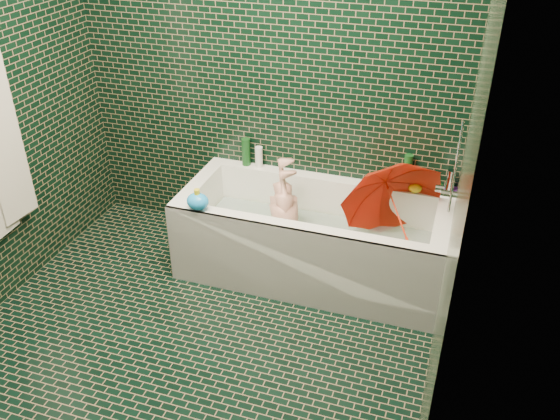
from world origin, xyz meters
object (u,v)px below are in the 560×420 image
(rubber_duck, at_px, (416,187))
(bathtub, at_px, (311,246))
(umbrella, at_px, (397,213))
(bath_toy, at_px, (198,201))
(child, at_px, (288,229))

(rubber_duck, bearing_deg, bathtub, -175.15)
(umbrella, relative_size, bath_toy, 3.66)
(child, relative_size, umbrella, 1.47)
(umbrella, bearing_deg, bath_toy, 176.59)
(bathtub, xyz_separation_m, umbrella, (0.52, 0.05, 0.33))
(child, xyz_separation_m, umbrella, (0.68, 0.05, 0.23))
(bathtub, height_order, bath_toy, bath_toy)
(child, bearing_deg, rubber_duck, 95.43)
(bathtub, bearing_deg, child, -178.05)
(child, distance_m, umbrella, 0.72)
(umbrella, height_order, bath_toy, umbrella)
(rubber_duck, bearing_deg, bath_toy, -175.75)
(rubber_duck, xyz_separation_m, bath_toy, (-1.24, -0.64, 0.02))
(umbrella, distance_m, rubber_duck, 0.29)
(umbrella, bearing_deg, child, 163.28)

